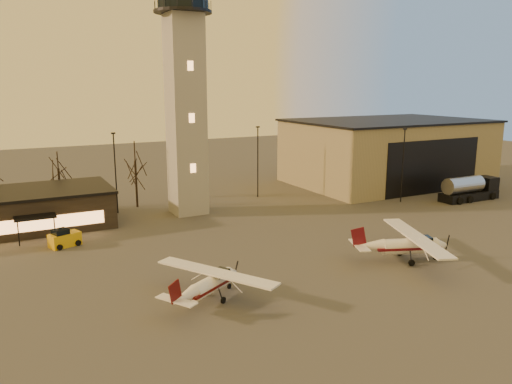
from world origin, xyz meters
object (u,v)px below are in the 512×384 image
(control_tower, at_px, (185,81))
(fuel_truck, at_px, (469,191))
(hangar, at_px, (387,151))
(service_cart, at_px, (64,240))
(cessna_rear, at_px, (213,286))
(cessna_front, at_px, (411,249))

(control_tower, height_order, fuel_truck, control_tower)
(hangar, bearing_deg, fuel_truck, -85.35)
(fuel_truck, bearing_deg, service_cart, 175.79)
(fuel_truck, distance_m, service_cart, 53.15)
(control_tower, distance_m, fuel_truck, 41.79)
(hangar, relative_size, cessna_rear, 3.13)
(cessna_front, bearing_deg, fuel_truck, 51.26)
(control_tower, distance_m, service_cart, 23.21)
(fuel_truck, bearing_deg, cessna_front, -149.26)
(hangar, distance_m, cessna_rear, 52.41)
(hangar, distance_m, cessna_front, 38.68)
(service_cart, bearing_deg, control_tower, 4.66)
(fuel_truck, bearing_deg, cessna_rear, -162.07)
(hangar, relative_size, cessna_front, 2.56)
(fuel_truck, height_order, service_cart, fuel_truck)
(cessna_front, distance_m, cessna_rear, 19.31)
(control_tower, bearing_deg, fuel_truck, -17.22)
(cessna_front, xyz_separation_m, service_cart, (-27.73, 19.15, -0.45))
(control_tower, relative_size, hangar, 1.07)
(cessna_rear, distance_m, fuel_truck, 46.60)
(hangar, height_order, service_cart, hangar)
(hangar, relative_size, service_cart, 9.42)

